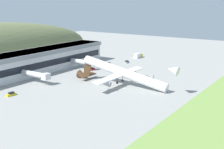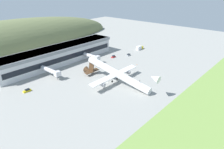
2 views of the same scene
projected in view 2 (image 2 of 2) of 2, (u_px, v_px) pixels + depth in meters
The scene contains 13 objects.
ground_plane at pixel (127, 79), 130.03m from camera, with size 356.45×356.45×0.00m, color gray.
grass_strip_foreground at pixel (208, 106), 101.62m from camera, with size 320.81×30.06×0.08m, color #759947.
hill_backdrop at pixel (0, 50), 186.10m from camera, with size 253.38×51.21×47.34m, color #667047.
terminal_building at pixel (59, 54), 152.68m from camera, with size 91.40×15.80×11.98m.
jetway_0 at pixel (51, 71), 131.09m from camera, with size 3.38×16.94×5.43m.
jetway_1 at pixel (92, 56), 156.62m from camera, with size 3.38×14.90×5.43m.
cargo_airplane at pixel (116, 74), 122.81m from camera, with size 37.57×52.77×13.40m.
service_car_0 at pixel (113, 57), 166.79m from camera, with size 3.92×1.97×1.55m.
service_car_1 at pixel (128, 55), 170.60m from camera, with size 3.68×1.81×1.56m.
service_car_2 at pixel (99, 62), 154.92m from camera, with size 3.85×1.75×1.43m.
service_car_3 at pixel (27, 91), 115.01m from camera, with size 4.27×1.89×1.47m.
fuel_truck at pixel (140, 48), 185.79m from camera, with size 7.64×2.73×3.11m.
traffic_cone_0 at pixel (137, 65), 151.97m from camera, with size 0.52×0.52×0.58m.
Camera 2 is at (-95.76, -70.32, 53.67)m, focal length 35.00 mm.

